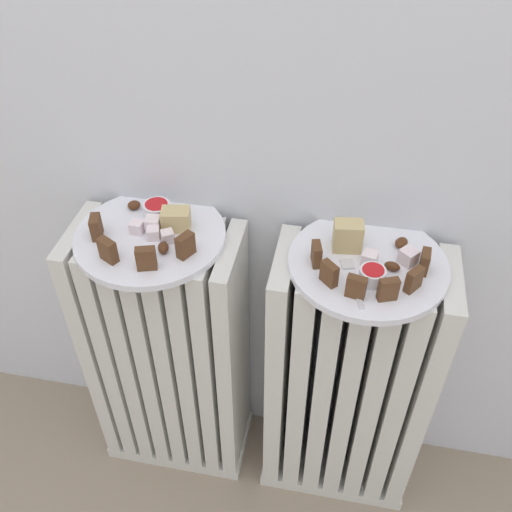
% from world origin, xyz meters
% --- Properties ---
extents(radiator_left, '(0.31, 0.16, 0.63)m').
position_xyz_m(radiator_left, '(-0.18, 0.28, 0.31)').
color(radiator_left, silver).
rests_on(radiator_left, ground_plane).
extents(radiator_right, '(0.31, 0.16, 0.63)m').
position_xyz_m(radiator_right, '(0.18, 0.28, 0.31)').
color(radiator_right, silver).
rests_on(radiator_right, ground_plane).
extents(plate_left, '(0.25, 0.25, 0.01)m').
position_xyz_m(plate_left, '(-0.18, 0.28, 0.63)').
color(plate_left, white).
rests_on(plate_left, radiator_left).
extents(plate_right, '(0.25, 0.25, 0.01)m').
position_xyz_m(plate_right, '(0.18, 0.28, 0.63)').
color(plate_right, white).
rests_on(plate_right, radiator_right).
extents(dark_cake_slice_left_0, '(0.02, 0.03, 0.04)m').
position_xyz_m(dark_cake_slice_left_0, '(-0.26, 0.26, 0.66)').
color(dark_cake_slice_left_0, '#56351E').
rests_on(dark_cake_slice_left_0, plate_left).
extents(dark_cake_slice_left_1, '(0.03, 0.03, 0.04)m').
position_xyz_m(dark_cake_slice_left_1, '(-0.22, 0.21, 0.66)').
color(dark_cake_slice_left_1, '#56351E').
rests_on(dark_cake_slice_left_1, plate_left).
extents(dark_cake_slice_left_2, '(0.03, 0.02, 0.04)m').
position_xyz_m(dark_cake_slice_left_2, '(-0.16, 0.20, 0.66)').
color(dark_cake_slice_left_2, '#56351E').
rests_on(dark_cake_slice_left_2, plate_left).
extents(dark_cake_slice_left_3, '(0.03, 0.03, 0.04)m').
position_xyz_m(dark_cake_slice_left_3, '(-0.11, 0.24, 0.66)').
color(dark_cake_slice_left_3, '#56351E').
rests_on(dark_cake_slice_left_3, plate_left).
extents(marble_cake_slice_left_0, '(0.05, 0.04, 0.04)m').
position_xyz_m(marble_cake_slice_left_0, '(-0.14, 0.30, 0.66)').
color(marble_cake_slice_left_0, tan).
rests_on(marble_cake_slice_left_0, plate_left).
extents(turkish_delight_left_0, '(0.02, 0.02, 0.02)m').
position_xyz_m(turkish_delight_left_0, '(-0.17, 0.27, 0.65)').
color(turkish_delight_left_0, white).
rests_on(turkish_delight_left_0, plate_left).
extents(turkish_delight_left_1, '(0.03, 0.03, 0.02)m').
position_xyz_m(turkish_delight_left_1, '(-0.15, 0.27, 0.65)').
color(turkish_delight_left_1, white).
rests_on(turkish_delight_left_1, plate_left).
extents(turkish_delight_left_2, '(0.02, 0.02, 0.02)m').
position_xyz_m(turkish_delight_left_2, '(-0.20, 0.28, 0.65)').
color(turkish_delight_left_2, white).
rests_on(turkish_delight_left_2, plate_left).
extents(turkish_delight_left_3, '(0.03, 0.03, 0.02)m').
position_xyz_m(turkish_delight_left_3, '(-0.18, 0.29, 0.65)').
color(turkish_delight_left_3, white).
rests_on(turkish_delight_left_3, plate_left).
extents(medjool_date_left_0, '(0.03, 0.03, 0.02)m').
position_xyz_m(medjool_date_left_0, '(-0.23, 0.34, 0.65)').
color(medjool_date_left_0, '#4C2814').
rests_on(medjool_date_left_0, plate_left).
extents(medjool_date_left_1, '(0.02, 0.03, 0.02)m').
position_xyz_m(medjool_date_left_1, '(-0.14, 0.24, 0.65)').
color(medjool_date_left_1, '#4C2814').
rests_on(medjool_date_left_1, plate_left).
extents(jam_bowl_left, '(0.05, 0.05, 0.02)m').
position_xyz_m(jam_bowl_left, '(-0.18, 0.33, 0.65)').
color(jam_bowl_left, white).
rests_on(jam_bowl_left, plate_left).
extents(dark_cake_slice_right_0, '(0.02, 0.03, 0.04)m').
position_xyz_m(dark_cake_slice_right_0, '(0.10, 0.26, 0.66)').
color(dark_cake_slice_right_0, '#56351E').
rests_on(dark_cake_slice_right_0, plate_right).
extents(dark_cake_slice_right_1, '(0.03, 0.03, 0.04)m').
position_xyz_m(dark_cake_slice_right_1, '(0.12, 0.22, 0.66)').
color(dark_cake_slice_right_1, '#56351E').
rests_on(dark_cake_slice_right_1, plate_right).
extents(dark_cake_slice_right_2, '(0.03, 0.02, 0.04)m').
position_xyz_m(dark_cake_slice_right_2, '(0.16, 0.20, 0.66)').
color(dark_cake_slice_right_2, '#56351E').
rests_on(dark_cake_slice_right_2, plate_right).
extents(dark_cake_slice_right_3, '(0.03, 0.02, 0.04)m').
position_xyz_m(dark_cake_slice_right_3, '(0.21, 0.20, 0.66)').
color(dark_cake_slice_right_3, '#56351E').
rests_on(dark_cake_slice_right_3, plate_right).
extents(dark_cake_slice_right_4, '(0.03, 0.03, 0.04)m').
position_xyz_m(dark_cake_slice_right_4, '(0.25, 0.23, 0.66)').
color(dark_cake_slice_right_4, '#56351E').
rests_on(dark_cake_slice_right_4, plate_right).
extents(dark_cake_slice_right_5, '(0.02, 0.03, 0.04)m').
position_xyz_m(dark_cake_slice_right_5, '(0.26, 0.27, 0.66)').
color(dark_cake_slice_right_5, '#56351E').
rests_on(dark_cake_slice_right_5, plate_right).
extents(marble_cake_slice_right_0, '(0.05, 0.04, 0.05)m').
position_xyz_m(marble_cake_slice_right_0, '(0.14, 0.30, 0.66)').
color(marble_cake_slice_right_0, tan).
rests_on(marble_cake_slice_right_0, plate_right).
extents(turkish_delight_right_0, '(0.03, 0.03, 0.02)m').
position_xyz_m(turkish_delight_right_0, '(0.18, 0.27, 0.65)').
color(turkish_delight_right_0, white).
rests_on(turkish_delight_right_0, plate_right).
extents(turkish_delight_right_1, '(0.03, 0.03, 0.02)m').
position_xyz_m(turkish_delight_right_1, '(0.24, 0.29, 0.65)').
color(turkish_delight_right_1, white).
rests_on(turkish_delight_right_1, plate_right).
extents(medjool_date_right_0, '(0.03, 0.02, 0.02)m').
position_xyz_m(medjool_date_right_0, '(0.22, 0.27, 0.65)').
color(medjool_date_right_0, '#4C2814').
rests_on(medjool_date_right_0, plate_right).
extents(medjool_date_right_1, '(0.03, 0.03, 0.01)m').
position_xyz_m(medjool_date_right_1, '(0.23, 0.33, 0.64)').
color(medjool_date_right_1, '#4C2814').
rests_on(medjool_date_right_1, plate_right).
extents(jam_bowl_right, '(0.04, 0.04, 0.02)m').
position_xyz_m(jam_bowl_right, '(0.19, 0.23, 0.65)').
color(jam_bowl_right, white).
rests_on(jam_bowl_right, plate_right).
extents(fork, '(0.04, 0.11, 0.00)m').
position_xyz_m(fork, '(0.16, 0.23, 0.64)').
color(fork, silver).
rests_on(fork, plate_right).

